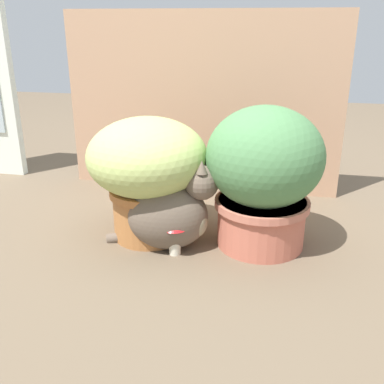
% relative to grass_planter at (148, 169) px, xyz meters
% --- Properties ---
extents(ground_plane, '(6.00, 6.00, 0.00)m').
position_rel_grass_planter_xyz_m(ground_plane, '(0.09, -0.06, -0.24)').
color(ground_plane, brown).
extents(cardboard_backdrop, '(1.17, 0.03, 0.74)m').
position_rel_grass_planter_xyz_m(cardboard_backdrop, '(0.08, 0.51, 0.13)').
color(cardboard_backdrop, tan).
rests_on(cardboard_backdrop, ground).
extents(grass_planter, '(0.40, 0.40, 0.41)m').
position_rel_grass_planter_xyz_m(grass_planter, '(0.00, 0.00, 0.00)').
color(grass_planter, '#B06E3B').
rests_on(grass_planter, ground).
extents(leafy_planter, '(0.37, 0.37, 0.46)m').
position_rel_grass_planter_xyz_m(leafy_planter, '(0.38, 0.01, 0.01)').
color(leafy_planter, '#C26752').
rests_on(leafy_planter, ground).
extents(cat, '(0.39, 0.22, 0.32)m').
position_rel_grass_planter_xyz_m(cat, '(0.10, -0.07, -0.12)').
color(cat, brown).
rests_on(cat, ground).
extents(mushroom_ornament_red, '(0.09, 0.09, 0.14)m').
position_rel_grass_planter_xyz_m(mushroom_ornament_red, '(0.12, -0.11, -0.15)').
color(mushroom_ornament_red, silver).
rests_on(mushroom_ornament_red, ground).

